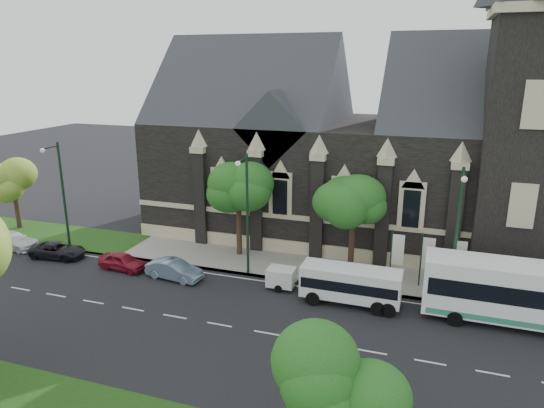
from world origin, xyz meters
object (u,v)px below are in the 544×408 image
at_px(street_lamp_mid, 246,209).
at_px(tour_coach, 541,296).
at_px(sedan, 174,270).
at_px(car_far_white, 13,241).
at_px(street_lamp_near, 457,229).
at_px(shuttle_bus, 351,283).
at_px(tree_walk_left, 242,186).
at_px(tree_walk_far, 16,181).
at_px(banner_flag_left, 395,252).
at_px(street_lamp_far, 61,190).
at_px(car_far_red, 123,261).
at_px(tree_park_east, 348,382).
at_px(banner_flag_center, 426,256).
at_px(tree_walk_right, 357,195).
at_px(banner_flag_right, 457,260).
at_px(car_far_black, 58,250).
at_px(box_trailer, 281,277).

xyz_separation_m(street_lamp_mid, tour_coach, (18.83, -1.44, -3.05)).
bearing_deg(sedan, car_far_white, 92.41).
bearing_deg(street_lamp_near, car_far_white, -178.08).
bearing_deg(shuttle_bus, tree_walk_left, 150.58).
bearing_deg(tree_walk_far, banner_flag_left, -1.97).
relative_size(street_lamp_far, car_far_red, 2.36).
relative_size(street_lamp_mid, shuttle_bus, 1.42).
bearing_deg(street_lamp_far, tree_walk_far, 158.50).
relative_size(tree_park_east, banner_flag_center, 1.57).
relative_size(street_lamp_mid, banner_flag_left, 2.25).
bearing_deg(banner_flag_center, sedan, -166.44).
distance_m(tree_walk_right, tree_walk_far, 31.06).
xyz_separation_m(tree_walk_left, car_far_red, (-7.47, -5.59, -5.08)).
relative_size(tree_park_east, banner_flag_right, 1.57).
xyz_separation_m(street_lamp_far, car_far_black, (0.43, -1.61, -4.50)).
height_order(tree_walk_right, box_trailer, tree_walk_right).
relative_size(tree_walk_far, banner_flag_center, 1.57).
distance_m(banner_flag_right, sedan, 19.56).
bearing_deg(tour_coach, banner_flag_left, 159.08).
height_order(tree_park_east, tour_coach, tree_park_east).
bearing_deg(banner_flag_center, street_lamp_near, -48.07).
xyz_separation_m(tree_walk_far, street_lamp_near, (37.82, -3.08, 0.49)).
height_order(tree_park_east, box_trailer, tree_park_east).
distance_m(banner_flag_right, car_far_white, 35.06).
height_order(street_lamp_mid, sedan, street_lamp_mid).
height_order(tree_walk_right, banner_flag_right, tree_walk_right).
bearing_deg(shuttle_bus, tree_park_east, -80.78).
bearing_deg(shuttle_bus, banner_flag_left, 58.77).
bearing_deg(sedan, car_far_black, 93.04).
relative_size(tree_walk_far, car_far_white, 1.35).
height_order(banner_flag_center, sedan, banner_flag_center).
height_order(car_far_white, car_far_black, car_far_white).
bearing_deg(tree_park_east, banner_flag_left, 89.65).
bearing_deg(street_lamp_far, car_far_black, -75.16).
xyz_separation_m(street_lamp_far, sedan, (11.24, -2.20, -4.42)).
distance_m(street_lamp_far, shuttle_bus, 24.28).
height_order(tree_walk_left, tour_coach, tree_walk_left).
distance_m(street_lamp_near, banner_flag_left, 4.99).
distance_m(tree_walk_far, street_lamp_near, 37.95).
distance_m(banner_flag_left, car_far_white, 31.09).
bearing_deg(street_lamp_far, tree_walk_left, 14.26).
bearing_deg(tree_park_east, car_far_white, 153.63).
bearing_deg(street_lamp_near, car_far_red, -175.14).
xyz_separation_m(banner_flag_center, tour_coach, (6.54, -3.35, -0.32)).
bearing_deg(street_lamp_mid, banner_flag_right, 7.60).
height_order(street_lamp_near, box_trailer, street_lamp_near).
xyz_separation_m(banner_flag_left, car_far_white, (-30.89, -3.07, -1.71)).
relative_size(tree_walk_right, street_lamp_mid, 0.87).
bearing_deg(sedan, banner_flag_center, -70.26).
bearing_deg(sedan, tree_walk_right, -57.88).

